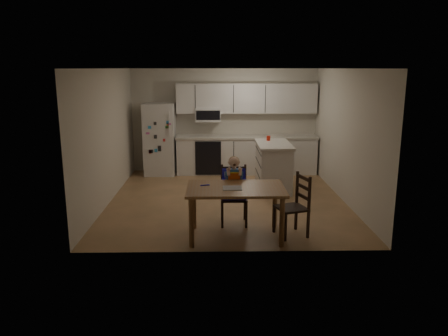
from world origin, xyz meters
TOP-DOWN VIEW (x-y plane):
  - room at (0.00, 0.48)m, footprint 4.52×5.01m
  - refrigerator at (-1.55, 2.15)m, footprint 0.72×0.70m
  - kitchen_run at (0.50, 2.24)m, footprint 3.37×0.62m
  - kitchen_island at (1.00, 0.75)m, footprint 0.69×1.32m
  - red_cup at (0.92, 1.11)m, footprint 0.08×0.08m
  - dining_table at (0.08, -1.95)m, footprint 1.45×0.93m
  - napkin at (0.02, -2.00)m, footprint 0.28×0.24m
  - toddler_spoon at (-0.39, -1.85)m, footprint 0.12×0.06m
  - chair_booster at (0.08, -1.33)m, footprint 0.42×0.42m
  - chair_side at (1.02, -1.87)m, footprint 0.53×0.53m

SIDE VIEW (x-z plane):
  - kitchen_island at x=1.00m, z-range 0.00..0.98m
  - chair_side at x=1.02m, z-range 0.06..1.01m
  - dining_table at x=0.08m, z-range 0.28..1.06m
  - chair_booster at x=0.08m, z-range 0.12..1.25m
  - napkin at x=0.02m, z-range 0.78..0.79m
  - toddler_spoon at x=-0.39m, z-range 0.78..0.79m
  - refrigerator at x=-1.55m, z-range 0.00..1.70m
  - kitchen_run at x=0.50m, z-range -0.20..1.95m
  - red_cup at x=0.92m, z-range 0.98..1.08m
  - room at x=0.00m, z-range -0.01..2.51m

